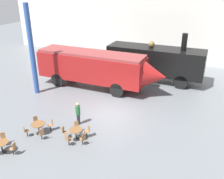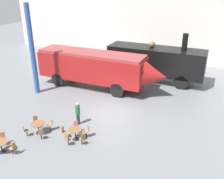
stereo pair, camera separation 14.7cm
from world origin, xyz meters
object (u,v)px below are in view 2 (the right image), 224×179
Objects in this scene: cafe_chair_0 at (64,131)px; visitor_person at (78,113)px; steam_locomotive at (156,60)px; cafe_table_near at (75,132)px; cafe_table_far at (1,144)px; cafe_table_mid at (38,125)px; streamlined_locomotive at (99,67)px.

visitor_person is at bearing 81.38° from cafe_chair_0.
steam_locomotive is 11.13× the size of cafe_chair_0.
cafe_table_far is at bearing -139.48° from cafe_table_near.
cafe_table_far is at bearing -119.12° from visitor_person.
cafe_chair_0 is (-0.80, -0.14, -0.10)m from cafe_table_near.
visitor_person is at bearing -105.18° from steam_locomotive.
cafe_table_near is 0.89× the size of cafe_table_mid.
cafe_table_mid is 2.68m from cafe_table_far.
streamlined_locomotive reaches higher than cafe_chair_0.
cafe_table_mid is 1.08× the size of cafe_table_far.
steam_locomotive is at bearing 67.46° from cafe_chair_0.
steam_locomotive is 13.00m from cafe_chair_0.
cafe_chair_0 is (1.92, 0.23, -0.12)m from cafe_table_mid.
cafe_table_near is (2.38, -8.33, -1.53)m from streamlined_locomotive.
cafe_table_near is 2.74m from cafe_table_mid.
cafe_table_far is 1.04× the size of cafe_chair_0.
cafe_table_far is 0.52× the size of visitor_person.
cafe_table_mid is (-0.33, -8.70, -1.51)m from streamlined_locomotive.
cafe_table_near is at bearing 40.52° from cafe_table_far.
cafe_table_mid is at bearing -131.60° from visitor_person.
steam_locomotive reaches higher than cafe_table_far.
streamlined_locomotive is 6.86m from visitor_person.
cafe_table_near is at bearing -74.05° from streamlined_locomotive.
cafe_table_mid is (-2.71, -0.37, 0.02)m from cafe_table_near.
cafe_chair_0 reaches higher than cafe_table_near.
visitor_person is (-2.90, -10.68, -1.23)m from steam_locomotive.
cafe_chair_0 is at bearing -88.90° from visitor_person.
cafe_table_far is 3.87m from cafe_chair_0.
visitor_person is at bearing 48.40° from cafe_table_mid.
cafe_table_near is at bearing 7.75° from cafe_table_mid.
cafe_table_near is at bearing 0.00° from cafe_chair_0.
cafe_table_far is (-0.73, -2.58, -0.03)m from cafe_table_mid.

